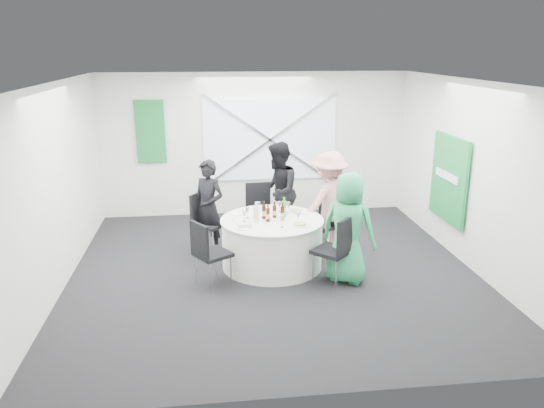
{
  "coord_description": "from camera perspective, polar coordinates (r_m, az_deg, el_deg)",
  "views": [
    {
      "loc": [
        -0.93,
        -7.33,
        3.26
      ],
      "look_at": [
        0.0,
        0.2,
        1.0
      ],
      "focal_mm": 35.0,
      "sensor_mm": 36.0,
      "label": 1
    }
  ],
  "objects": [
    {
      "name": "plate_front_left",
      "position": [
        7.61,
        -3.2,
        -2.55
      ],
      "size": [
        0.25,
        0.25,
        0.01
      ],
      "color": "white",
      "rests_on": "banquet_table"
    },
    {
      "name": "person_woman_pink",
      "position": [
        8.64,
        6.14,
        0.21
      ],
      "size": [
        1.19,
        0.96,
        1.67
      ],
      "primitive_type": "imported",
      "rotation": [
        0.0,
        0.0,
        -2.64
      ],
      "color": "#DA928D",
      "rests_on": "floor"
    },
    {
      "name": "plate_back_right",
      "position": [
        8.31,
        2.57,
        -0.81
      ],
      "size": [
        0.26,
        0.26,
        0.04
      ],
      "color": "white",
      "rests_on": "banquet_table"
    },
    {
      "name": "knife_b",
      "position": [
        8.43,
        2.38,
        -0.66
      ],
      "size": [
        0.08,
        0.14,
        0.01
      ],
      "primitive_type": "cube",
      "rotation": [
        0.0,
        0.0,
        0.49
      ],
      "color": "silver",
      "rests_on": "banquet_table"
    },
    {
      "name": "wall_back",
      "position": [
        10.53,
        -1.88,
        6.42
      ],
      "size": [
        6.0,
        0.0,
        6.0
      ],
      "primitive_type": "plane",
      "rotation": [
        1.57,
        0.0,
        0.0
      ],
      "color": "silver",
      "rests_on": "floor"
    },
    {
      "name": "plate_back",
      "position": [
        8.5,
        -0.16,
        -0.46
      ],
      "size": [
        0.26,
        0.26,
        0.01
      ],
      "color": "white",
      "rests_on": "banquet_table"
    },
    {
      "name": "chair_back_left",
      "position": [
        8.71,
        -7.21,
        -1.46
      ],
      "size": [
        0.63,
        0.63,
        0.99
      ],
      "rotation": [
        0.0,
        0.0,
        0.93
      ],
      "color": "black",
      "rests_on": "floor"
    },
    {
      "name": "plate_front_right",
      "position": [
        7.71,
        3.08,
        -2.23
      ],
      "size": [
        0.26,
        0.26,
        0.04
      ],
      "color": "white",
      "rests_on": "banquet_table"
    },
    {
      "name": "person_man_back",
      "position": [
        9.1,
        0.63,
        1.31
      ],
      "size": [
        0.62,
        0.91,
        1.72
      ],
      "primitive_type": "imported",
      "rotation": [
        0.0,
        0.0,
        -1.78
      ],
      "color": "black",
      "rests_on": "floor"
    },
    {
      "name": "wine_glass_d",
      "position": [
        8.26,
        1.78,
        -0.12
      ],
      "size": [
        0.07,
        0.07,
        0.17
      ],
      "color": "white",
      "rests_on": "banquet_table"
    },
    {
      "name": "wall_right",
      "position": [
        8.52,
        20.66,
        2.9
      ],
      "size": [
        0.0,
        6.0,
        6.0
      ],
      "primitive_type": "plane",
      "rotation": [
        1.57,
        0.0,
        -1.57
      ],
      "color": "silver",
      "rests_on": "floor"
    },
    {
      "name": "beer_bottle_b",
      "position": [
        8.04,
        0.27,
        -0.82
      ],
      "size": [
        0.06,
        0.06,
        0.25
      ],
      "color": "#39170A",
      "rests_on": "banquet_table"
    },
    {
      "name": "knife_c",
      "position": [
        8.48,
        -1.7,
        -0.53
      ],
      "size": [
        0.15,
        0.02,
        0.01
      ],
      "primitive_type": "cube",
      "rotation": [
        0.0,
        0.0,
        1.6
      ],
      "color": "silver",
      "rests_on": "banquet_table"
    },
    {
      "name": "chair_back_right",
      "position": [
        8.73,
        5.4,
        -1.95
      ],
      "size": [
        0.53,
        0.53,
        0.85
      ],
      "rotation": [
        0.0,
        0.0,
        -1.02
      ],
      "color": "black",
      "rests_on": "floor"
    },
    {
      "name": "wall_left",
      "position": [
        7.84,
        -22.14,
        1.62
      ],
      "size": [
        0.0,
        6.0,
        6.0
      ],
      "primitive_type": "plane",
      "rotation": [
        1.57,
        0.0,
        1.57
      ],
      "color": "silver",
      "rests_on": "floor"
    },
    {
      "name": "window_panel",
      "position": [
        10.51,
        -0.22,
        6.96
      ],
      "size": [
        2.6,
        0.03,
        1.6
      ],
      "primitive_type": "cube",
      "color": "silver",
      "rests_on": "wall_back"
    },
    {
      "name": "banquet_table",
      "position": [
        8.11,
        0.0,
        -4.2
      ],
      "size": [
        1.56,
        1.56,
        0.76
      ],
      "color": "silver",
      "rests_on": "floor"
    },
    {
      "name": "green_sign",
      "position": [
        9.06,
        18.48,
        2.58
      ],
      "size": [
        0.05,
        1.2,
        1.4
      ],
      "primitive_type": "cube",
      "color": "#188739",
      "rests_on": "wall_right"
    },
    {
      "name": "wine_glass_e",
      "position": [
        7.79,
        2.83,
        -1.17
      ],
      "size": [
        0.07,
        0.07,
        0.17
      ],
      "color": "white",
      "rests_on": "banquet_table"
    },
    {
      "name": "green_water_bottle",
      "position": [
        8.08,
        1.3,
        -0.54
      ],
      "size": [
        0.08,
        0.08,
        0.31
      ],
      "color": "green",
      "rests_on": "banquet_table"
    },
    {
      "name": "wine_glass_c",
      "position": [
        8.01,
        -2.65,
        -0.67
      ],
      "size": [
        0.07,
        0.07,
        0.17
      ],
      "color": "white",
      "rests_on": "banquet_table"
    },
    {
      "name": "chair_front_right",
      "position": [
        7.44,
        7.09,
        -4.45
      ],
      "size": [
        0.66,
        0.66,
        1.03
      ],
      "rotation": [
        0.0,
        0.0,
        3.94
      ],
      "color": "black",
      "rests_on": "floor"
    },
    {
      "name": "wall_front",
      "position": [
        4.8,
        4.72,
        -6.27
      ],
      "size": [
        6.0,
        0.0,
        6.0
      ],
      "primitive_type": "plane",
      "rotation": [
        -1.57,
        0.0,
        0.0
      ],
      "color": "silver",
      "rests_on": "floor"
    },
    {
      "name": "ceiling",
      "position": [
        7.4,
        0.19,
        13.03
      ],
      "size": [
        6.0,
        6.0,
        0.0
      ],
      "primitive_type": "plane",
      "rotation": [
        3.14,
        0.0,
        0.0
      ],
      "color": "white",
      "rests_on": "wall_back"
    },
    {
      "name": "green_banner",
      "position": [
        10.45,
        -12.96,
        7.59
      ],
      "size": [
        0.55,
        0.04,
        1.2
      ],
      "primitive_type": "cube",
      "color": "#156B2F",
      "rests_on": "wall_back"
    },
    {
      "name": "fork_a",
      "position": [
        8.37,
        -2.85,
        -0.78
      ],
      "size": [
        0.1,
        0.13,
        0.01
      ],
      "primitive_type": "cube",
      "rotation": [
        0.0,
        0.0,
        2.56
      ],
      "color": "silver",
      "rests_on": "banquet_table"
    },
    {
      "name": "chair_back",
      "position": [
        9.14,
        -1.38,
        -0.37
      ],
      "size": [
        0.49,
        0.5,
        1.01
      ],
      "rotation": [
        0.0,
        0.0,
        0.07
      ],
      "color": "black",
      "rests_on": "floor"
    },
    {
      "name": "window_brace_b",
      "position": [
        10.47,
        -0.2,
        6.92
      ],
      "size": [
        2.63,
        0.05,
        1.84
      ],
      "primitive_type": "cube",
      "rotation": [
        0.0,
        -0.97,
        0.0
      ],
      "color": "silver",
      "rests_on": "window_panel"
    },
    {
      "name": "plate_back_left",
      "position": [
        8.26,
        -3.71,
        -1.0
      ],
      "size": [
        0.26,
        0.26,
        0.01
      ],
      "color": "white",
      "rests_on": "banquet_table"
    },
    {
      "name": "person_man_back_left",
      "position": [
        8.59,
        -6.84,
        -0.36
      ],
      "size": [
        0.67,
        0.63,
        1.55
      ],
      "primitive_type": "imported",
      "rotation": [
        0.0,
        0.0,
        -0.63
      ],
      "color": "black",
      "rests_on": "floor"
    },
    {
      "name": "wine_glass_b",
      "position": [
        8.3,
        0.82,
        -0.04
      ],
      "size": [
        0.07,
        0.07,
        0.17
      ],
      "color": "white",
      "rests_on": "banquet_table"
    },
    {
      "name": "clear_water_bottle",
      "position": [
        7.82,
        -1.73,
        -1.11
      ],
      "size": [
        0.08,
        0.08,
        0.31
      ],
      "color": "silver",
      "rests_on": "banquet_table"
    },
    {
      "name": "chair_front_left",
      "position": [
        7.41,
        -6.98,
        -4.84
      ],
      "size": [
        0.61,
        0.61,
        0.97
      ],
      "rotation": [
        0.0,
        0.0,
        2.14
      ],
      "color": "black",
      "rests_on": "floor"
    },
    {
      "name": "knife_a",
      "position": [
        8.01,
        -4.12,
        -1.61
      ],
      "size": [
        0.08,
        0.14,
        0.01
      ],
      "primitive_type": "cube",
      "rotation": [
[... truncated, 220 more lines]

